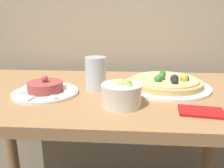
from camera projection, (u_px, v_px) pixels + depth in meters
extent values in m
cube|color=#AD7F51|center=(100.00, 94.00, 0.84)|extent=(1.21, 0.63, 0.03)
cylinder|color=#AD7F51|center=(11.00, 143.00, 1.23)|extent=(0.06, 0.06, 0.75)
cylinder|color=#AD7F51|center=(209.00, 151.00, 1.16)|extent=(0.06, 0.06, 0.75)
cylinder|color=white|center=(165.00, 86.00, 0.87)|extent=(0.35, 0.35, 0.01)
cylinder|color=#DBB26B|center=(165.00, 82.00, 0.87)|extent=(0.28, 0.28, 0.02)
cylinder|color=beige|center=(166.00, 79.00, 0.86)|extent=(0.25, 0.25, 0.01)
sphere|color=gold|center=(184.00, 78.00, 0.82)|extent=(0.03, 0.03, 0.03)
sphere|color=black|center=(186.00, 78.00, 0.83)|extent=(0.02, 0.02, 0.02)
sphere|color=#387F33|center=(163.00, 73.00, 0.90)|extent=(0.03, 0.03, 0.03)
sphere|color=black|center=(174.00, 79.00, 0.82)|extent=(0.03, 0.03, 0.03)
sphere|color=#387F33|center=(158.00, 79.00, 0.82)|extent=(0.03, 0.03, 0.03)
sphere|color=black|center=(175.00, 81.00, 0.79)|extent=(0.03, 0.03, 0.03)
sphere|color=#387F33|center=(161.00, 77.00, 0.84)|extent=(0.03, 0.03, 0.03)
cylinder|color=white|center=(46.00, 92.00, 0.79)|extent=(0.23, 0.23, 0.01)
cylinder|color=#A84747|center=(45.00, 87.00, 0.79)|extent=(0.12, 0.12, 0.03)
sphere|color=#DB4C5B|center=(45.00, 79.00, 0.78)|extent=(0.02, 0.02, 0.02)
cube|color=white|center=(70.00, 91.00, 0.78)|extent=(0.04, 0.02, 0.01)
cube|color=white|center=(66.00, 85.00, 0.85)|extent=(0.04, 0.04, 0.01)
cube|color=white|center=(49.00, 83.00, 0.88)|extent=(0.02, 0.04, 0.01)
cube|color=white|center=(29.00, 87.00, 0.83)|extent=(0.04, 0.03, 0.01)
cube|color=white|center=(19.00, 93.00, 0.76)|extent=(0.04, 0.03, 0.01)
cube|color=white|center=(30.00, 99.00, 0.71)|extent=(0.02, 0.04, 0.01)
cube|color=white|center=(54.00, 97.00, 0.72)|extent=(0.04, 0.04, 0.01)
cylinder|color=silver|center=(121.00, 95.00, 0.67)|extent=(0.13, 0.13, 0.07)
sphere|color=#668E42|center=(120.00, 86.00, 0.67)|extent=(0.03, 0.03, 0.03)
sphere|color=#8EA34C|center=(122.00, 86.00, 0.67)|extent=(0.03, 0.03, 0.03)
sphere|color=#A3B25B|center=(126.00, 85.00, 0.67)|extent=(0.04, 0.04, 0.04)
sphere|color=#B7BC70|center=(121.00, 85.00, 0.67)|extent=(0.04, 0.04, 0.04)
sphere|color=#8EA34C|center=(130.00, 87.00, 0.66)|extent=(0.03, 0.03, 0.03)
cylinder|color=silver|center=(96.00, 74.00, 0.82)|extent=(0.08, 0.08, 0.13)
cube|color=red|center=(201.00, 112.00, 0.63)|extent=(0.13, 0.09, 0.01)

